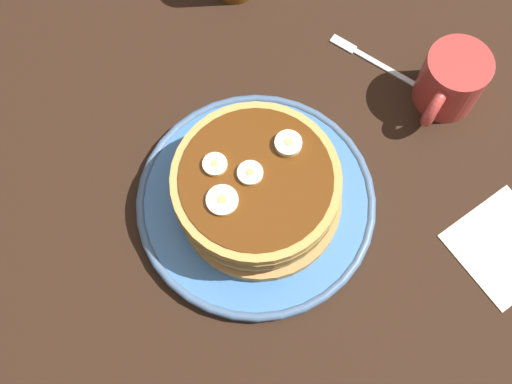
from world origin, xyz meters
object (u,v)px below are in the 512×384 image
(banana_slice_3, at_px, (215,165))
(banana_slice_2, at_px, (222,200))
(pancake_stack, at_px, (257,189))
(banana_slice_1, at_px, (288,144))
(coffee_mug, at_px, (451,81))
(fork, at_px, (369,58))
(plate, at_px, (256,202))
(napkin, at_px, (505,246))
(banana_slice_0, at_px, (248,176))

(banana_slice_3, bearing_deg, banana_slice_2, 45.18)
(pancake_stack, xyz_separation_m, banana_slice_1, (-0.05, 0.01, 0.04))
(coffee_mug, height_order, fork, coffee_mug)
(fork, bearing_deg, plate, -2.86)
(plate, relative_size, banana_slice_3, 10.51)
(plate, height_order, napkin, plate)
(plate, height_order, coffee_mug, coffee_mug)
(napkin, bearing_deg, banana_slice_0, -66.90)
(napkin, relative_size, fork, 0.85)
(pancake_stack, bearing_deg, banana_slice_1, 172.07)
(banana_slice_0, distance_m, coffee_mug, 0.29)
(banana_slice_3, relative_size, fork, 0.21)
(banana_slice_3, distance_m, napkin, 0.35)
(pancake_stack, distance_m, fork, 0.25)
(banana_slice_0, bearing_deg, plate, 114.41)
(banana_slice_3, height_order, coffee_mug, banana_slice_3)
(banana_slice_2, relative_size, napkin, 0.31)
(coffee_mug, distance_m, fork, 0.11)
(banana_slice_1, xyz_separation_m, banana_slice_3, (0.06, -0.05, -0.00))
(pancake_stack, relative_size, banana_slice_3, 7.28)
(banana_slice_3, height_order, napkin, banana_slice_3)
(plate, bearing_deg, banana_slice_2, -19.88)
(plate, relative_size, banana_slice_0, 10.04)
(banana_slice_2, xyz_separation_m, coffee_mug, (-0.29, 0.13, -0.05))
(pancake_stack, distance_m, coffee_mug, 0.27)
(banana_slice_0, height_order, fork, banana_slice_0)
(banana_slice_0, height_order, napkin, banana_slice_0)
(banana_slice_3, bearing_deg, pancake_stack, 106.31)
(banana_slice_1, bearing_deg, plate, -9.06)
(plate, distance_m, banana_slice_3, 0.09)
(banana_slice_3, height_order, fork, banana_slice_3)
(banana_slice_2, bearing_deg, fork, 174.60)
(banana_slice_1, xyz_separation_m, fork, (-0.20, 0.00, -0.09))
(plate, relative_size, fork, 2.16)
(pancake_stack, height_order, banana_slice_0, banana_slice_0)
(banana_slice_1, bearing_deg, napkin, 103.72)
(plate, distance_m, banana_slice_1, 0.09)
(coffee_mug, bearing_deg, napkin, 48.34)
(napkin, height_order, fork, fork)
(banana_slice_1, height_order, banana_slice_3, banana_slice_1)
(plate, height_order, banana_slice_2, banana_slice_2)
(banana_slice_2, xyz_separation_m, napkin, (-0.16, 0.28, -0.09))
(banana_slice_0, height_order, banana_slice_1, banana_slice_1)
(banana_slice_0, distance_m, banana_slice_3, 0.04)
(banana_slice_2, height_order, fork, banana_slice_2)
(banana_slice_1, relative_size, banana_slice_2, 0.88)
(pancake_stack, relative_size, banana_slice_2, 5.67)
(plate, relative_size, banana_slice_1, 9.36)
(banana_slice_3, xyz_separation_m, napkin, (-0.13, 0.31, -0.09))
(banana_slice_0, bearing_deg, banana_slice_1, 164.01)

